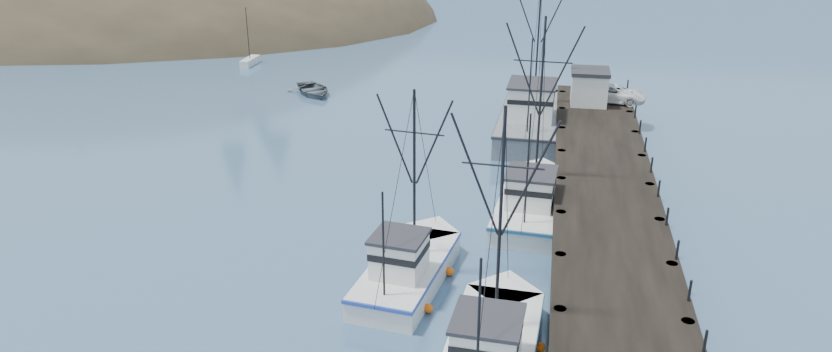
{
  "coord_description": "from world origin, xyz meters",
  "views": [
    {
      "loc": [
        10.33,
        -26.69,
        18.96
      ],
      "look_at": [
        2.87,
        13.43,
        2.5
      ],
      "focal_mm": 32.0,
      "sensor_mm": 36.0,
      "label": 1
    }
  ],
  "objects_px": {
    "pickup_truck": "(614,93)",
    "pier": "(605,185)",
    "pier_shed": "(589,86)",
    "trawler_near": "(491,348)",
    "trawler_far": "(532,200)",
    "motorboat": "(313,94)",
    "work_vessel": "(532,117)",
    "trawler_mid": "(409,267)"
  },
  "relations": [
    {
      "from": "pier_shed",
      "to": "work_vessel",
      "type": "bearing_deg",
      "value": -156.06
    },
    {
      "from": "pier_shed",
      "to": "trawler_far",
      "type": "bearing_deg",
      "value": -101.78
    },
    {
      "from": "trawler_mid",
      "to": "pier_shed",
      "type": "relative_size",
      "value": 3.17
    },
    {
      "from": "pier",
      "to": "trawler_near",
      "type": "bearing_deg",
      "value": -107.63
    },
    {
      "from": "trawler_far",
      "to": "pickup_truck",
      "type": "xyz_separation_m",
      "value": [
        5.74,
        18.53,
        1.89
      ]
    },
    {
      "from": "work_vessel",
      "to": "trawler_mid",
      "type": "bearing_deg",
      "value": -101.43
    },
    {
      "from": "pier_shed",
      "to": "pickup_truck",
      "type": "height_order",
      "value": "pier_shed"
    },
    {
      "from": "pier_shed",
      "to": "pickup_truck",
      "type": "relative_size",
      "value": 0.63
    },
    {
      "from": "work_vessel",
      "to": "trawler_near",
      "type": "bearing_deg",
      "value": -90.77
    },
    {
      "from": "pier",
      "to": "pickup_truck",
      "type": "xyz_separation_m",
      "value": [
        1.5,
        17.51,
        1.02
      ]
    },
    {
      "from": "pier",
      "to": "trawler_far",
      "type": "relative_size",
      "value": 3.65
    },
    {
      "from": "work_vessel",
      "to": "pier_shed",
      "type": "xyz_separation_m",
      "value": [
        4.34,
        1.92,
        2.19
      ]
    },
    {
      "from": "motorboat",
      "to": "trawler_far",
      "type": "bearing_deg",
      "value": -83.71
    },
    {
      "from": "pier",
      "to": "work_vessel",
      "type": "xyz_separation_m",
      "value": [
        -4.89,
        14.72,
        -0.46
      ]
    },
    {
      "from": "trawler_mid",
      "to": "work_vessel",
      "type": "xyz_separation_m",
      "value": [
        5.12,
        25.31,
        0.41
      ]
    },
    {
      "from": "trawler_far",
      "to": "work_vessel",
      "type": "distance_m",
      "value": 15.76
    },
    {
      "from": "trawler_far",
      "to": "motorboat",
      "type": "bearing_deg",
      "value": 132.74
    },
    {
      "from": "pier",
      "to": "trawler_far",
      "type": "distance_m",
      "value": 4.45
    },
    {
      "from": "pier",
      "to": "work_vessel",
      "type": "height_order",
      "value": "work_vessel"
    },
    {
      "from": "trawler_near",
      "to": "trawler_mid",
      "type": "xyz_separation_m",
      "value": [
        -4.7,
        6.13,
        -0.0
      ]
    },
    {
      "from": "pier_shed",
      "to": "motorboat",
      "type": "relative_size",
      "value": 0.58
    },
    {
      "from": "work_vessel",
      "to": "trawler_far",
      "type": "bearing_deg",
      "value": -87.63
    },
    {
      "from": "pier",
      "to": "motorboat",
      "type": "height_order",
      "value": "pier"
    },
    {
      "from": "trawler_mid",
      "to": "trawler_far",
      "type": "bearing_deg",
      "value": 58.93
    },
    {
      "from": "pier_shed",
      "to": "pickup_truck",
      "type": "distance_m",
      "value": 2.34
    },
    {
      "from": "trawler_near",
      "to": "pier_shed",
      "type": "height_order",
      "value": "trawler_near"
    },
    {
      "from": "pickup_truck",
      "to": "pier",
      "type": "bearing_deg",
      "value": -172.53
    },
    {
      "from": "work_vessel",
      "to": "motorboat",
      "type": "xyz_separation_m",
      "value": [
        -20.75,
        7.41,
        -1.23
      ]
    },
    {
      "from": "pier",
      "to": "motorboat",
      "type": "distance_m",
      "value": 33.92
    },
    {
      "from": "trawler_near",
      "to": "trawler_mid",
      "type": "height_order",
      "value": "trawler_near"
    },
    {
      "from": "trawler_near",
      "to": "motorboat",
      "type": "relative_size",
      "value": 2.04
    },
    {
      "from": "trawler_mid",
      "to": "pickup_truck",
      "type": "xyz_separation_m",
      "value": [
        11.51,
        28.1,
        1.89
      ]
    },
    {
      "from": "work_vessel",
      "to": "pickup_truck",
      "type": "xyz_separation_m",
      "value": [
        6.39,
        2.79,
        1.48
      ]
    },
    {
      "from": "trawler_near",
      "to": "trawler_far",
      "type": "relative_size",
      "value": 0.94
    },
    {
      "from": "trawler_far",
      "to": "work_vessel",
      "type": "relative_size",
      "value": 0.74
    },
    {
      "from": "trawler_far",
      "to": "work_vessel",
      "type": "xyz_separation_m",
      "value": [
        -0.65,
        15.74,
        0.41
      ]
    },
    {
      "from": "trawler_near",
      "to": "work_vessel",
      "type": "bearing_deg",
      "value": 89.23
    },
    {
      "from": "pier",
      "to": "work_vessel",
      "type": "distance_m",
      "value": 15.52
    },
    {
      "from": "pier_shed",
      "to": "motorboat",
      "type": "distance_m",
      "value": 25.9
    },
    {
      "from": "pier",
      "to": "trawler_far",
      "type": "bearing_deg",
      "value": -166.53
    },
    {
      "from": "pier",
      "to": "trawler_mid",
      "type": "bearing_deg",
      "value": -133.39
    },
    {
      "from": "pickup_truck",
      "to": "trawler_far",
      "type": "bearing_deg",
      "value": 175.15
    }
  ]
}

